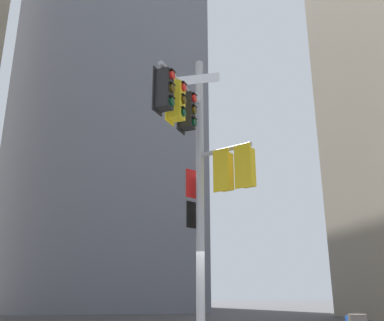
{
  "coord_description": "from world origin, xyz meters",
  "views": [
    {
      "loc": [
        -1.75,
        -10.98,
        1.52
      ],
      "look_at": [
        -0.22,
        0.0,
        4.98
      ],
      "focal_mm": 39.15,
      "sensor_mm": 36.0,
      "label": 1
    }
  ],
  "objects": [
    {
      "name": "building_mid_block",
      "position": [
        -3.87,
        26.98,
        16.87
      ],
      "size": [
        15.39,
        15.39,
        33.75
      ],
      "primitive_type": "cube",
      "color": "slate",
      "rests_on": "ground"
    },
    {
      "name": "signal_pole_assembly",
      "position": [
        -0.11,
        -0.69,
        4.92
      ],
      "size": [
        2.74,
        2.54,
        8.09
      ],
      "color": "#9EA0A3",
      "rests_on": "ground"
    }
  ]
}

